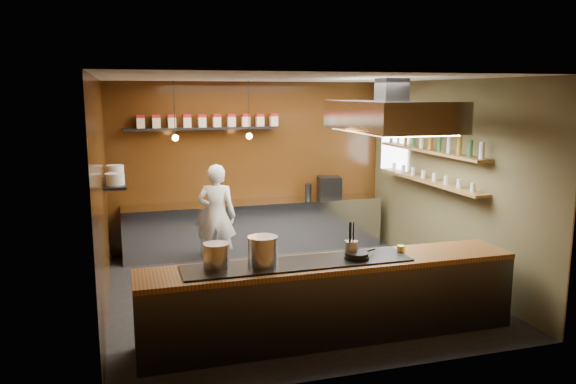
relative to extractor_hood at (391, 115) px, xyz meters
name	(u,v)px	position (x,y,z in m)	size (l,w,h in m)	color
floor	(291,291)	(-1.30, 0.40, -2.51)	(5.00, 5.00, 0.00)	black
back_wall	(251,166)	(-1.30, 2.90, -1.01)	(5.00, 5.00, 0.00)	#381C0A
left_wall	(102,198)	(-3.80, 0.40, -1.01)	(5.00, 5.00, 0.00)	#381C0A
right_wall	(448,180)	(1.20, 0.40, -1.01)	(5.00, 5.00, 0.00)	brown
ceiling	(291,78)	(-1.30, 0.40, 0.49)	(5.00, 5.00, 0.00)	silver
window_pane	(394,144)	(1.15, 2.10, -0.61)	(1.00, 1.00, 0.00)	white
prep_counter	(255,226)	(-1.30, 2.57, -2.06)	(4.60, 0.65, 0.90)	silver
pass_counter	(331,299)	(-1.30, -1.20, -2.04)	(4.40, 0.72, 0.94)	#38383D
tin_shelf	(201,128)	(-2.20, 2.76, -0.31)	(2.60, 0.26, 0.04)	black
plate_shelf	(115,181)	(-3.64, 1.40, -0.96)	(0.30, 1.40, 0.04)	black
bottle_shelf_upper	(430,151)	(1.04, 0.70, -0.59)	(0.26, 2.80, 0.04)	brown
bottle_shelf_lower	(428,181)	(1.04, 0.70, -1.06)	(0.26, 2.80, 0.04)	brown
extractor_hood	(391,115)	(0.00, 0.00, 0.00)	(1.20, 2.00, 0.72)	#38383D
pendant_left	(175,135)	(-2.70, 2.10, -0.35)	(0.10, 0.10, 0.95)	black
pendant_right	(249,133)	(-1.50, 2.10, -0.35)	(0.10, 0.10, 0.95)	black
storage_tins	(209,121)	(-2.05, 2.76, -0.17)	(2.43, 0.13, 0.22)	beige
plate_stacks	(115,174)	(-3.64, 1.40, -0.86)	(0.26, 1.16, 0.16)	silver
bottles	(430,142)	(1.04, 0.70, -0.45)	(0.06, 2.66, 0.24)	silver
wine_glasses	(429,176)	(1.04, 0.70, -0.97)	(0.07, 2.37, 0.13)	silver
stockpot_large	(263,251)	(-2.10, -1.18, -1.40)	(0.33, 0.33, 0.32)	silver
stockpot_small	(216,255)	(-2.60, -1.12, -1.43)	(0.29, 0.29, 0.27)	silver
utensil_crock	(351,249)	(-1.05, -1.18, -1.47)	(0.15, 0.15, 0.19)	silver
frying_pan	(357,255)	(-1.01, -1.25, -1.53)	(0.43, 0.29, 0.07)	black
butter_jar	(401,249)	(-0.38, -1.12, -1.54)	(0.10, 0.10, 0.09)	yellow
espresso_machine	(329,187)	(0.08, 2.51, -1.41)	(0.40, 0.38, 0.40)	black
chef	(217,216)	(-2.11, 1.85, -1.66)	(0.62, 0.41, 1.69)	white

